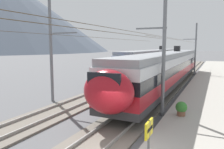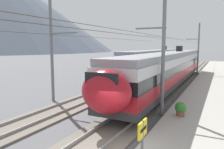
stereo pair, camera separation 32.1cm
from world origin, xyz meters
The scene contains 8 objects.
track_far centered at (0.00, 6.32, 0.07)m, with size 120.00×3.00×0.28m.
train_near_platform centered at (17.12, 1.34, 2.23)m, with size 31.95×2.95×4.27m.
train_far_track centered at (29.96, 6.32, 2.23)m, with size 31.70×2.84×4.27m.
catenary_mast_mid centered at (6.39, -0.26, 4.11)m, with size 41.50×2.02×7.94m.
catenary_mast_east centered at (28.79, -0.27, 4.13)m, with size 41.50×2.02×8.01m.
catenary_mast_far_side centered at (6.32, 8.54, 4.34)m, with size 41.50×2.69×8.44m.
platform_sign centered at (-1.53, -1.73, 1.80)m, with size 0.70×0.08×2.02m.
potted_plant_platform_edge centered at (5.90, -1.66, 0.79)m, with size 0.69×0.69×0.87m.
Camera 2 is at (-7.61, -3.74, 4.55)m, focal length 35.40 mm.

